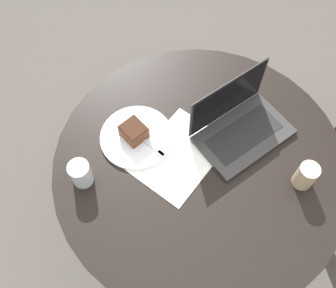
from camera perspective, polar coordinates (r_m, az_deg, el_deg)
ground_plane at (r=2.12m, az=3.16°, el=-11.81°), size 12.00×12.00×0.00m
dining_table at (r=1.53m, az=4.30°, el=-4.97°), size 1.04×1.04×0.78m
paper_document at (r=1.40m, az=1.64°, el=-1.64°), size 0.37×0.31×0.00m
plate at (r=1.43m, az=-4.57°, el=1.05°), size 0.27×0.27×0.01m
cake_slice at (r=1.41m, az=-4.98°, el=1.86°), size 0.11×0.11×0.06m
fork at (r=1.40m, az=-2.63°, el=-0.10°), size 0.07×0.17×0.00m
coffee_glass at (r=1.39m, az=19.36°, el=-4.36°), size 0.07×0.07×0.10m
water_glass at (r=1.35m, az=-12.54°, el=-4.20°), size 0.07×0.07×0.10m
laptop at (r=1.44m, az=10.33°, el=2.67°), size 0.40×0.36×0.22m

